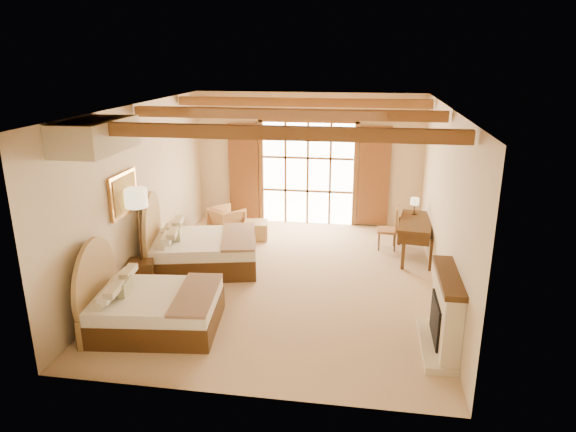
% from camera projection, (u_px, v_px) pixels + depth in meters
% --- Properties ---
extents(floor, '(7.00, 7.00, 0.00)m').
position_uv_depth(floor, '(286.00, 279.00, 9.67)').
color(floor, '#D0B28A').
rests_on(floor, ground).
extents(wall_back, '(5.50, 0.00, 5.50)m').
position_uv_depth(wall_back, '(308.00, 160.00, 12.48)').
color(wall_back, beige).
rests_on(wall_back, ground).
extents(wall_left, '(0.00, 7.00, 7.00)m').
position_uv_depth(wall_left, '(140.00, 191.00, 9.59)').
color(wall_left, beige).
rests_on(wall_left, ground).
extents(wall_right, '(0.00, 7.00, 7.00)m').
position_uv_depth(wall_right, '(444.00, 204.00, 8.78)').
color(wall_right, beige).
rests_on(wall_right, ground).
extents(ceiling, '(7.00, 7.00, 0.00)m').
position_uv_depth(ceiling, '(285.00, 107.00, 8.70)').
color(ceiling, '#AD6F3D').
rests_on(ceiling, ground).
extents(ceiling_beams, '(5.39, 4.60, 0.18)m').
position_uv_depth(ceiling_beams, '(285.00, 114.00, 8.74)').
color(ceiling_beams, brown).
rests_on(ceiling_beams, ceiling).
extents(french_doors, '(3.95, 0.08, 2.60)m').
position_uv_depth(french_doors, '(308.00, 174.00, 12.53)').
color(french_doors, white).
rests_on(french_doors, ground).
extents(fireplace, '(0.46, 1.40, 1.16)m').
position_uv_depth(fireplace, '(444.00, 316.00, 7.25)').
color(fireplace, beige).
rests_on(fireplace, ground).
extents(painting, '(0.06, 0.95, 0.75)m').
position_uv_depth(painting, '(124.00, 194.00, 8.83)').
color(painting, '#BF833F').
rests_on(painting, wall_left).
extents(canopy_valance, '(0.70, 1.40, 0.45)m').
position_uv_depth(canopy_valance, '(95.00, 136.00, 7.25)').
color(canopy_valance, beige).
rests_on(canopy_valance, ceiling).
extents(bed_near, '(2.05, 1.64, 1.25)m').
position_uv_depth(bed_near, '(147.00, 305.00, 7.87)').
color(bed_near, '#432B11').
rests_on(bed_near, floor).
extents(bed_far, '(2.37, 1.96, 1.35)m').
position_uv_depth(bed_far, '(196.00, 247.00, 10.12)').
color(bed_far, '#432B11').
rests_on(bed_far, floor).
extents(nightstand, '(0.57, 0.57, 0.54)m').
position_uv_depth(nightstand, '(141.00, 275.00, 9.21)').
color(nightstand, '#432B11').
rests_on(nightstand, floor).
extents(floor_lamp, '(0.39, 0.39, 1.85)m').
position_uv_depth(floor_lamp, '(137.00, 204.00, 8.89)').
color(floor_lamp, '#392819').
rests_on(floor_lamp, floor).
extents(armchair, '(0.97, 0.98, 0.64)m').
position_uv_depth(armchair, '(227.00, 220.00, 12.05)').
color(armchair, tan).
rests_on(armchair, floor).
extents(ottoman, '(0.61, 0.61, 0.39)m').
position_uv_depth(ottoman, '(256.00, 230.00, 11.77)').
color(ottoman, '#A17D50').
rests_on(ottoman, floor).
extents(desk, '(0.83, 1.56, 0.80)m').
position_uv_depth(desk, '(415.00, 237.00, 10.61)').
color(desk, '#432B11').
rests_on(desk, floor).
extents(desk_chair, '(0.43, 0.43, 0.94)m').
position_uv_depth(desk_chair, '(388.00, 236.00, 11.12)').
color(desk_chair, '#975C3E').
rests_on(desk_chair, floor).
extents(desk_lamp, '(0.18, 0.18, 0.36)m').
position_uv_depth(desk_lamp, '(415.00, 202.00, 10.82)').
color(desk_lamp, '#392819').
rests_on(desk_lamp, desk).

